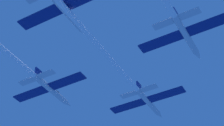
# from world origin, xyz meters

# --- Properties ---
(jet_lead) EXTENTS (19.15, 79.40, 3.17)m
(jet_lead) POSITION_xyz_m (0.49, -26.10, -0.05)
(jet_lead) COLOR silver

